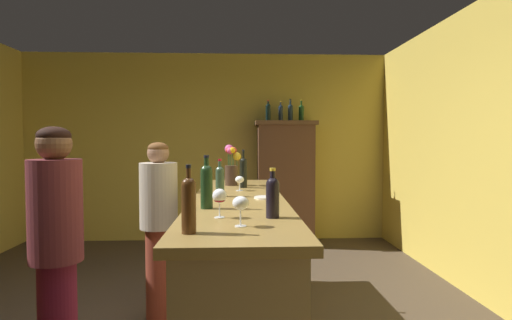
{
  "coord_description": "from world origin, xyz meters",
  "views": [
    {
      "loc": [
        0.46,
        -2.8,
        1.49
      ],
      "look_at": [
        0.62,
        0.73,
        1.34
      ],
      "focal_mm": 29.17,
      "sensor_mm": 36.0,
      "label": 1
    }
  ],
  "objects_px": {
    "wine_bottle_pinot": "(207,184)",
    "cheese_plate": "(266,197)",
    "wine_bottle_chardonnay": "(243,171)",
    "display_bottle_midleft": "(281,112)",
    "wine_bottle_malbec": "(220,180)",
    "patron_by_cabinet": "(159,222)",
    "bar_counter": "(239,269)",
    "flower_arrangement": "(232,166)",
    "display_bottle_center": "(290,112)",
    "wine_bottle_riesling": "(189,203)",
    "display_bottle_left": "(268,112)",
    "patron_in_grey": "(56,243)",
    "wine_glass_rear": "(241,204)",
    "wine_glass_front": "(240,180)",
    "display_bottle_midright": "(301,112)",
    "wine_glass_mid": "(220,197)",
    "display_cabinet": "(285,180)",
    "wine_bottle_syrah": "(273,195)"
  },
  "relations": [
    {
      "from": "bar_counter",
      "to": "wine_bottle_chardonnay",
      "type": "xyz_separation_m",
      "value": [
        0.05,
        0.68,
        0.68
      ]
    },
    {
      "from": "bar_counter",
      "to": "wine_glass_rear",
      "type": "distance_m",
      "value": 1.22
    },
    {
      "from": "display_bottle_center",
      "to": "wine_glass_front",
      "type": "bearing_deg",
      "value": -106.63
    },
    {
      "from": "wine_glass_front",
      "to": "wine_glass_rear",
      "type": "bearing_deg",
      "value": -90.07
    },
    {
      "from": "wine_bottle_syrah",
      "to": "wine_bottle_pinot",
      "type": "height_order",
      "value": "wine_bottle_pinot"
    },
    {
      "from": "wine_bottle_syrah",
      "to": "wine_bottle_malbec",
      "type": "distance_m",
      "value": 0.96
    },
    {
      "from": "wine_bottle_pinot",
      "to": "wine_glass_rear",
      "type": "distance_m",
      "value": 0.6
    },
    {
      "from": "wine_bottle_syrah",
      "to": "flower_arrangement",
      "type": "relative_size",
      "value": 0.71
    },
    {
      "from": "wine_glass_rear",
      "to": "cheese_plate",
      "type": "xyz_separation_m",
      "value": [
        0.19,
        1.01,
        -0.11
      ]
    },
    {
      "from": "bar_counter",
      "to": "flower_arrangement",
      "type": "height_order",
      "value": "flower_arrangement"
    },
    {
      "from": "cheese_plate",
      "to": "wine_bottle_syrah",
      "type": "bearing_deg",
      "value": -91.23
    },
    {
      "from": "wine_bottle_syrah",
      "to": "display_bottle_left",
      "type": "xyz_separation_m",
      "value": [
        0.25,
        3.77,
        0.73
      ]
    },
    {
      "from": "wine_glass_rear",
      "to": "display_bottle_midleft",
      "type": "relative_size",
      "value": 0.52
    },
    {
      "from": "wine_bottle_riesling",
      "to": "wine_glass_front",
      "type": "bearing_deg",
      "value": 81.66
    },
    {
      "from": "wine_bottle_malbec",
      "to": "patron_by_cabinet",
      "type": "relative_size",
      "value": 0.19
    },
    {
      "from": "wine_glass_front",
      "to": "display_bottle_midright",
      "type": "xyz_separation_m",
      "value": [
        0.91,
        2.51,
        0.75
      ]
    },
    {
      "from": "wine_bottle_chardonnay",
      "to": "display_bottle_midleft",
      "type": "xyz_separation_m",
      "value": [
        0.57,
        2.28,
        0.69
      ]
    },
    {
      "from": "wine_bottle_riesling",
      "to": "display_bottle_left",
      "type": "height_order",
      "value": "display_bottle_left"
    },
    {
      "from": "wine_bottle_malbec",
      "to": "display_bottle_midright",
      "type": "distance_m",
      "value": 3.14
    },
    {
      "from": "wine_bottle_syrah",
      "to": "wine_bottle_riesling",
      "type": "distance_m",
      "value": 0.55
    },
    {
      "from": "wine_bottle_malbec",
      "to": "display_cabinet",
      "type": "bearing_deg",
      "value": 73.81
    },
    {
      "from": "bar_counter",
      "to": "flower_arrangement",
      "type": "relative_size",
      "value": 7.42
    },
    {
      "from": "display_bottle_left",
      "to": "display_bottle_center",
      "type": "distance_m",
      "value": 0.32
    },
    {
      "from": "wine_bottle_pinot",
      "to": "cheese_plate",
      "type": "bearing_deg",
      "value": 48.12
    },
    {
      "from": "bar_counter",
      "to": "patron_by_cabinet",
      "type": "bearing_deg",
      "value": 147.55
    },
    {
      "from": "wine_bottle_chardonnay",
      "to": "wine_bottle_malbec",
      "type": "bearing_deg",
      "value": -107.8
    },
    {
      "from": "display_bottle_left",
      "to": "wine_bottle_malbec",
      "type": "bearing_deg",
      "value": -101.4
    },
    {
      "from": "wine_bottle_riesling",
      "to": "patron_by_cabinet",
      "type": "distance_m",
      "value": 1.71
    },
    {
      "from": "wine_bottle_malbec",
      "to": "display_bottle_midright",
      "type": "relative_size",
      "value": 0.92
    },
    {
      "from": "wine_bottle_malbec",
      "to": "cheese_plate",
      "type": "xyz_separation_m",
      "value": [
        0.34,
        -0.12,
        -0.12
      ]
    },
    {
      "from": "flower_arrangement",
      "to": "display_bottle_midright",
      "type": "height_order",
      "value": "display_bottle_midright"
    },
    {
      "from": "display_bottle_center",
      "to": "display_bottle_midleft",
      "type": "bearing_deg",
      "value": 180.0
    },
    {
      "from": "patron_by_cabinet",
      "to": "patron_in_grey",
      "type": "relative_size",
      "value": 0.94
    },
    {
      "from": "wine_glass_mid",
      "to": "display_bottle_center",
      "type": "xyz_separation_m",
      "value": [
        0.87,
        3.75,
        0.74
      ]
    },
    {
      "from": "display_cabinet",
      "to": "display_bottle_midleft",
      "type": "distance_m",
      "value": 0.99
    },
    {
      "from": "wine_bottle_pinot",
      "to": "wine_bottle_riesling",
      "type": "xyz_separation_m",
      "value": [
        -0.03,
        -0.7,
        -0.01
      ]
    },
    {
      "from": "wine_bottle_malbec",
      "to": "patron_in_grey",
      "type": "distance_m",
      "value": 1.19
    },
    {
      "from": "wine_bottle_pinot",
      "to": "patron_in_grey",
      "type": "distance_m",
      "value": 0.95
    },
    {
      "from": "wine_bottle_syrah",
      "to": "patron_by_cabinet",
      "type": "relative_size",
      "value": 0.18
    },
    {
      "from": "flower_arrangement",
      "to": "patron_by_cabinet",
      "type": "xyz_separation_m",
      "value": [
        -0.6,
        -0.46,
        -0.44
      ]
    },
    {
      "from": "wine_bottle_chardonnay",
      "to": "display_bottle_left",
      "type": "distance_m",
      "value": 2.42
    },
    {
      "from": "wine_glass_rear",
      "to": "wine_bottle_riesling",
      "type": "bearing_deg",
      "value": -149.13
    },
    {
      "from": "display_cabinet",
      "to": "cheese_plate",
      "type": "distance_m",
      "value": 3.03
    },
    {
      "from": "wine_glass_mid",
      "to": "patron_by_cabinet",
      "type": "xyz_separation_m",
      "value": [
        -0.56,
        1.22,
        -0.37
      ]
    },
    {
      "from": "wine_glass_rear",
      "to": "display_bottle_midleft",
      "type": "distance_m",
      "value": 4.11
    },
    {
      "from": "wine_glass_rear",
      "to": "display_bottle_center",
      "type": "bearing_deg",
      "value": 79.34
    },
    {
      "from": "display_cabinet",
      "to": "cheese_plate",
      "type": "bearing_deg",
      "value": -99.31
    },
    {
      "from": "wine_bottle_chardonnay",
      "to": "display_bottle_midright",
      "type": "height_order",
      "value": "display_bottle_midright"
    },
    {
      "from": "patron_by_cabinet",
      "to": "patron_in_grey",
      "type": "distance_m",
      "value": 1.08
    },
    {
      "from": "bar_counter",
      "to": "wine_bottle_syrah",
      "type": "height_order",
      "value": "wine_bottle_syrah"
    }
  ]
}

